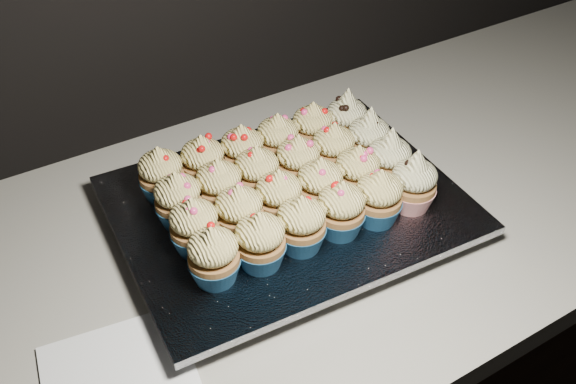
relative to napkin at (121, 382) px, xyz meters
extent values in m
cube|color=beige|center=(0.23, 0.13, -0.02)|extent=(2.44, 0.64, 0.04)
cube|color=white|center=(0.00, 0.00, 0.00)|extent=(0.18, 0.18, 0.00)
cube|color=black|center=(0.29, 0.13, 0.01)|extent=(0.44, 0.35, 0.02)
cube|color=silver|center=(0.29, 0.13, 0.03)|extent=(0.48, 0.39, 0.01)
cone|color=#1A517D|center=(0.15, 0.06, 0.05)|extent=(0.06, 0.06, 0.03)
ellipsoid|color=#F6DD7C|center=(0.15, 0.06, 0.09)|extent=(0.06, 0.06, 0.04)
cone|color=#F6DD7C|center=(0.15, 0.06, 0.11)|extent=(0.03, 0.03, 0.02)
cone|color=#1A517D|center=(0.20, 0.05, 0.05)|extent=(0.06, 0.06, 0.03)
ellipsoid|color=#F6DD7C|center=(0.20, 0.05, 0.09)|extent=(0.06, 0.06, 0.04)
cone|color=#F6DD7C|center=(0.20, 0.05, 0.11)|extent=(0.03, 0.03, 0.02)
cone|color=#1A517D|center=(0.26, 0.05, 0.05)|extent=(0.06, 0.06, 0.03)
ellipsoid|color=#F6DD7C|center=(0.26, 0.05, 0.09)|extent=(0.06, 0.06, 0.04)
cone|color=#F6DD7C|center=(0.26, 0.05, 0.11)|extent=(0.03, 0.03, 0.02)
cone|color=#1A517D|center=(0.32, 0.05, 0.05)|extent=(0.06, 0.06, 0.03)
ellipsoid|color=#F6DD7C|center=(0.32, 0.05, 0.09)|extent=(0.06, 0.06, 0.04)
cone|color=#F6DD7C|center=(0.32, 0.05, 0.11)|extent=(0.03, 0.03, 0.02)
cone|color=#1A517D|center=(0.37, 0.04, 0.05)|extent=(0.06, 0.06, 0.03)
ellipsoid|color=#F6DD7C|center=(0.37, 0.04, 0.09)|extent=(0.06, 0.06, 0.04)
cone|color=#F6DD7C|center=(0.37, 0.04, 0.11)|extent=(0.03, 0.03, 0.02)
cone|color=#AC1817|center=(0.43, 0.04, 0.05)|extent=(0.06, 0.06, 0.03)
ellipsoid|color=beige|center=(0.43, 0.04, 0.09)|extent=(0.06, 0.06, 0.04)
cone|color=beige|center=(0.43, 0.04, 0.11)|extent=(0.03, 0.03, 0.03)
cone|color=#1A517D|center=(0.15, 0.11, 0.05)|extent=(0.06, 0.06, 0.03)
ellipsoid|color=#F6DD7C|center=(0.15, 0.11, 0.09)|extent=(0.06, 0.06, 0.04)
cone|color=#F6DD7C|center=(0.15, 0.11, 0.11)|extent=(0.03, 0.03, 0.02)
cone|color=#1A517D|center=(0.21, 0.11, 0.05)|extent=(0.06, 0.06, 0.03)
ellipsoid|color=#F6DD7C|center=(0.21, 0.11, 0.09)|extent=(0.06, 0.06, 0.04)
cone|color=#F6DD7C|center=(0.21, 0.11, 0.11)|extent=(0.03, 0.03, 0.02)
cone|color=#1A517D|center=(0.26, 0.11, 0.05)|extent=(0.06, 0.06, 0.03)
ellipsoid|color=#F6DD7C|center=(0.26, 0.11, 0.09)|extent=(0.06, 0.06, 0.04)
cone|color=#F6DD7C|center=(0.26, 0.11, 0.11)|extent=(0.03, 0.03, 0.02)
cone|color=#1A517D|center=(0.32, 0.10, 0.05)|extent=(0.06, 0.06, 0.03)
ellipsoid|color=#F6DD7C|center=(0.32, 0.10, 0.09)|extent=(0.06, 0.06, 0.04)
cone|color=#F6DD7C|center=(0.32, 0.10, 0.11)|extent=(0.03, 0.03, 0.02)
cone|color=#1A517D|center=(0.38, 0.10, 0.05)|extent=(0.06, 0.06, 0.03)
ellipsoid|color=#F6DD7C|center=(0.38, 0.10, 0.09)|extent=(0.06, 0.06, 0.04)
cone|color=#F6DD7C|center=(0.38, 0.10, 0.11)|extent=(0.03, 0.03, 0.02)
cone|color=#AC1817|center=(0.43, 0.10, 0.05)|extent=(0.06, 0.06, 0.03)
ellipsoid|color=beige|center=(0.43, 0.10, 0.09)|extent=(0.06, 0.06, 0.04)
cone|color=beige|center=(0.43, 0.10, 0.11)|extent=(0.03, 0.03, 0.03)
cone|color=#1A517D|center=(0.15, 0.17, 0.05)|extent=(0.06, 0.06, 0.03)
ellipsoid|color=#F6DD7C|center=(0.15, 0.17, 0.09)|extent=(0.06, 0.06, 0.04)
cone|color=#F6DD7C|center=(0.15, 0.17, 0.11)|extent=(0.03, 0.03, 0.02)
cone|color=#1A517D|center=(0.21, 0.17, 0.05)|extent=(0.06, 0.06, 0.03)
ellipsoid|color=#F6DD7C|center=(0.21, 0.17, 0.09)|extent=(0.06, 0.06, 0.04)
cone|color=#F6DD7C|center=(0.21, 0.17, 0.11)|extent=(0.03, 0.03, 0.02)
cone|color=#1A517D|center=(0.26, 0.17, 0.05)|extent=(0.06, 0.06, 0.03)
ellipsoid|color=#F6DD7C|center=(0.26, 0.17, 0.09)|extent=(0.06, 0.06, 0.04)
cone|color=#F6DD7C|center=(0.26, 0.17, 0.11)|extent=(0.03, 0.03, 0.02)
cone|color=#1A517D|center=(0.33, 0.16, 0.05)|extent=(0.06, 0.06, 0.03)
ellipsoid|color=#F6DD7C|center=(0.33, 0.16, 0.09)|extent=(0.06, 0.06, 0.04)
cone|color=#F6DD7C|center=(0.33, 0.16, 0.11)|extent=(0.03, 0.03, 0.02)
cone|color=#1A517D|center=(0.38, 0.16, 0.05)|extent=(0.06, 0.06, 0.03)
ellipsoid|color=#F6DD7C|center=(0.38, 0.16, 0.09)|extent=(0.06, 0.06, 0.04)
cone|color=#F6DD7C|center=(0.38, 0.16, 0.11)|extent=(0.03, 0.03, 0.02)
cone|color=#AC1817|center=(0.44, 0.15, 0.05)|extent=(0.06, 0.06, 0.03)
ellipsoid|color=beige|center=(0.44, 0.15, 0.09)|extent=(0.06, 0.06, 0.04)
cone|color=beige|center=(0.44, 0.15, 0.11)|extent=(0.03, 0.03, 0.03)
cone|color=#1A517D|center=(0.15, 0.23, 0.05)|extent=(0.06, 0.06, 0.03)
ellipsoid|color=#F6DD7C|center=(0.15, 0.23, 0.09)|extent=(0.06, 0.06, 0.04)
cone|color=#F6DD7C|center=(0.15, 0.23, 0.11)|extent=(0.03, 0.03, 0.02)
cone|color=#1A517D|center=(0.21, 0.23, 0.05)|extent=(0.06, 0.06, 0.03)
ellipsoid|color=#F6DD7C|center=(0.21, 0.23, 0.09)|extent=(0.06, 0.06, 0.04)
cone|color=#F6DD7C|center=(0.21, 0.23, 0.11)|extent=(0.03, 0.03, 0.02)
cone|color=#1A517D|center=(0.27, 0.22, 0.05)|extent=(0.06, 0.06, 0.03)
ellipsoid|color=#F6DD7C|center=(0.27, 0.22, 0.09)|extent=(0.06, 0.06, 0.04)
cone|color=#F6DD7C|center=(0.27, 0.22, 0.11)|extent=(0.03, 0.03, 0.02)
cone|color=#1A517D|center=(0.33, 0.22, 0.05)|extent=(0.06, 0.06, 0.03)
ellipsoid|color=#F6DD7C|center=(0.33, 0.22, 0.09)|extent=(0.06, 0.06, 0.04)
cone|color=#F6DD7C|center=(0.33, 0.22, 0.11)|extent=(0.03, 0.03, 0.02)
cone|color=#1A517D|center=(0.39, 0.22, 0.05)|extent=(0.06, 0.06, 0.03)
ellipsoid|color=#F6DD7C|center=(0.39, 0.22, 0.09)|extent=(0.06, 0.06, 0.04)
cone|color=#F6DD7C|center=(0.39, 0.22, 0.11)|extent=(0.03, 0.03, 0.02)
cone|color=#AC1817|center=(0.44, 0.21, 0.05)|extent=(0.06, 0.06, 0.03)
ellipsoid|color=beige|center=(0.44, 0.21, 0.09)|extent=(0.06, 0.06, 0.04)
cone|color=beige|center=(0.44, 0.21, 0.11)|extent=(0.03, 0.03, 0.03)
camera|label=1|loc=(-0.05, -0.44, 0.61)|focal=40.00mm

